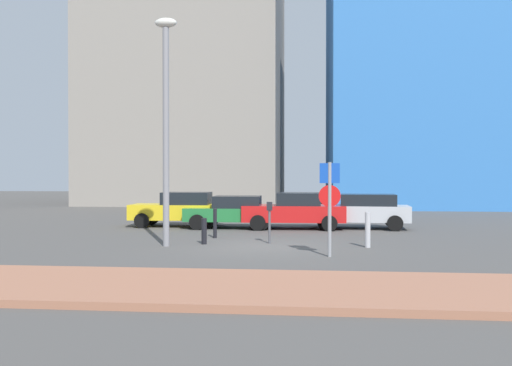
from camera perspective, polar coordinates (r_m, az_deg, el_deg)
ground_plane at (r=16.92m, az=0.50°, el=-6.81°), size 120.00×120.00×0.00m
sidewalk_brick at (r=10.42m, az=-2.81°, el=-11.15°), size 40.00×3.33×0.14m
parked_car_yellow at (r=23.78m, az=-8.09°, el=-2.75°), size 4.22×2.01×1.52m
parked_car_green at (r=22.82m, az=-2.47°, el=-3.03°), size 3.97×2.01×1.38m
parked_car_red at (r=22.55m, az=4.17°, el=-2.96°), size 4.31×2.04×1.52m
parked_car_silver at (r=23.02m, az=11.24°, el=-2.89°), size 4.25×2.16×1.46m
parking_sign_post at (r=14.74m, az=7.90°, el=-1.56°), size 0.60×0.10×2.61m
parking_meter at (r=17.58m, az=1.46°, el=-3.61°), size 0.18×0.14×1.37m
street_lamp at (r=17.17m, az=-9.63°, el=7.45°), size 0.70×0.36×7.21m
traffic_bollard_near at (r=17.51m, az=-5.58°, el=-5.16°), size 0.17×0.17×0.85m
traffic_bollard_mid at (r=16.96m, az=11.89°, el=-4.95°), size 0.17×0.17×1.09m
traffic_bollard_far at (r=19.21m, az=-4.42°, el=-4.32°), size 0.13×0.13×1.06m
building_colorful_midrise at (r=44.00m, az=18.72°, el=12.31°), size 16.26×14.67×22.20m
building_under_construction at (r=46.39m, az=-6.97°, el=11.85°), size 15.21×13.98×22.39m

